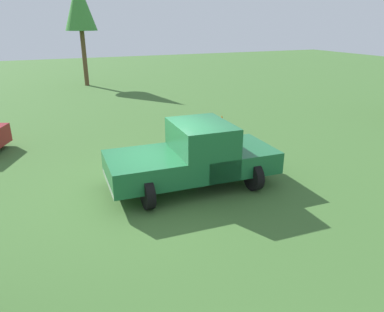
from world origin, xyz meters
name	(u,v)px	position (x,y,z in m)	size (l,w,h in m)	color
ground_plane	(162,189)	(0.00, 0.00, 0.00)	(80.00, 80.00, 0.00)	#3D662D
pickup_truck	(196,154)	(-0.16, -0.96, 0.94)	(2.56, 4.75, 1.81)	black
tree_back_left	(79,6)	(18.58, -0.61, 5.36)	(2.17, 2.17, 7.11)	brown
traffic_cone	(222,121)	(4.84, -4.42, 0.28)	(0.32, 0.32, 0.55)	orange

